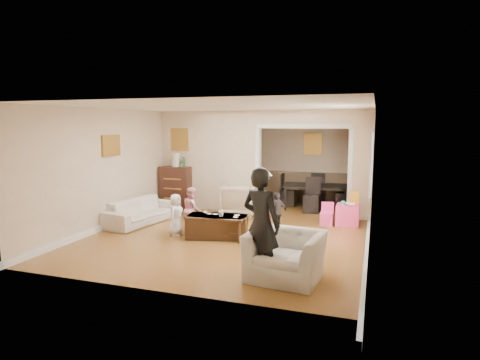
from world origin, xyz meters
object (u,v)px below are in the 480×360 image
(armchair_back, at_px, (239,200))
(coffee_cup, at_px, (221,214))
(cyan_cup, at_px, (343,203))
(child_kneel_a, at_px, (176,215))
(coffee_table, at_px, (217,226))
(dining_table, at_px, (315,196))
(armchair_front, at_px, (285,256))
(adult_person, at_px, (261,224))
(play_table, at_px, (348,215))
(child_toddler, at_px, (277,212))
(table_lamp, at_px, (176,160))
(child_kneel_b, at_px, (192,209))
(sofa, at_px, (142,211))
(dresser, at_px, (177,187))

(armchair_back, distance_m, coffee_cup, 2.09)
(cyan_cup, xyz_separation_m, child_kneel_a, (-3.17, -1.94, -0.08))
(coffee_table, height_order, coffee_cup, coffee_cup)
(dining_table, xyz_separation_m, child_kneel_a, (-2.31, -3.72, 0.12))
(armchair_front, bearing_deg, cyan_cup, 86.88)
(dining_table, bearing_deg, coffee_table, -118.24)
(adult_person, bearing_deg, play_table, -86.26)
(child_toddler, bearing_deg, table_lamp, -79.26)
(child_kneel_b, bearing_deg, child_toddler, -108.27)
(coffee_table, distance_m, cyan_cup, 2.95)
(armchair_back, distance_m, table_lamp, 2.13)
(cyan_cup, distance_m, child_toddler, 1.65)
(armchair_back, xyz_separation_m, table_lamp, (-1.89, 0.31, 0.93))
(armchair_back, height_order, coffee_table, armchair_back)
(table_lamp, distance_m, adult_person, 5.53)
(sofa, relative_size, dresser, 1.67)
(table_lamp, bearing_deg, sofa, -89.74)
(armchair_front, height_order, table_lamp, table_lamp)
(armchair_front, height_order, child_kneel_a, child_kneel_a)
(coffee_cup, bearing_deg, dresser, 132.82)
(table_lamp, height_order, cyan_cup, table_lamp)
(adult_person, distance_m, child_kneel_a, 2.91)
(armchair_back, bearing_deg, child_toddler, 127.88)
(dresser, distance_m, cyan_cup, 4.46)
(dining_table, bearing_deg, table_lamp, -166.73)
(dining_table, relative_size, child_kneel_b, 1.85)
(armchair_back, relative_size, child_kneel_a, 0.99)
(dining_table, bearing_deg, cyan_cup, -70.17)
(dresser, height_order, dining_table, dresser)
(armchair_front, relative_size, coffee_cup, 10.01)
(cyan_cup, distance_m, child_kneel_b, 3.37)
(play_table, relative_size, child_kneel_a, 0.57)
(child_toddler, bearing_deg, cyan_cup, 166.44)
(table_lamp, xyz_separation_m, coffee_table, (2.10, -2.33, -1.09))
(armchair_back, bearing_deg, child_kneel_b, 67.10)
(child_kneel_a, height_order, child_toddler, child_kneel_a)
(sofa, height_order, table_lamp, table_lamp)
(dresser, relative_size, adult_person, 0.68)
(adult_person, bearing_deg, dining_table, -71.67)
(sofa, xyz_separation_m, table_lamp, (-0.01, 1.75, 1.04))
(dining_table, xyz_separation_m, adult_person, (-0.02, -5.47, 0.53))
(sofa, xyz_separation_m, coffee_cup, (2.19, -0.62, 0.22))
(sofa, distance_m, cyan_cup, 4.59)
(child_kneel_a, distance_m, child_toddler, 2.10)
(child_toddler, bearing_deg, armchair_back, -97.85)
(armchair_front, bearing_deg, child_kneel_a, 154.50)
(armchair_back, xyz_separation_m, child_kneel_a, (-0.64, -2.17, 0.04))
(dresser, distance_m, dining_table, 3.78)
(coffee_cup, xyz_separation_m, play_table, (2.32, 1.89, -0.26))
(armchair_back, relative_size, armchair_front, 0.80)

